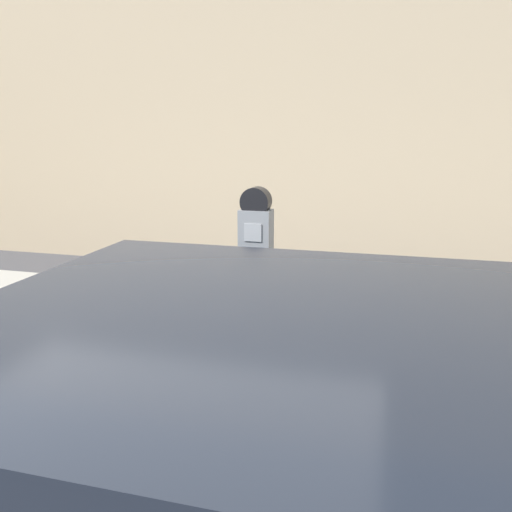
% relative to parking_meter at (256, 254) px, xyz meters
% --- Properties ---
extents(sidewalk, '(24.00, 2.80, 0.15)m').
position_rel_parking_meter_xyz_m(sidewalk, '(-0.42, 1.07, -1.12)').
color(sidewalk, '#ADAAA3').
rests_on(sidewalk, ground_plane).
extents(building_facade, '(24.00, 0.30, 5.67)m').
position_rel_parking_meter_xyz_m(building_facade, '(-0.42, 4.15, 1.64)').
color(building_facade, tan).
rests_on(building_facade, ground_plane).
extents(parking_meter, '(0.20, 0.15, 1.47)m').
position_rel_parking_meter_xyz_m(parking_meter, '(0.00, 0.00, 0.00)').
color(parking_meter, '#2D2D30').
rests_on(parking_meter, sidewalk).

